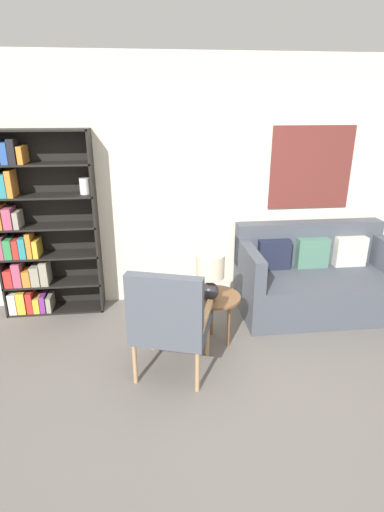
{
  "coord_description": "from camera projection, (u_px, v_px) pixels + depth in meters",
  "views": [
    {
      "loc": [
        -0.43,
        -2.36,
        2.2
      ],
      "look_at": [
        -0.05,
        1.02,
        0.9
      ],
      "focal_mm": 28.0,
      "sensor_mm": 36.0,
      "label": 1
    }
  ],
  "objects": [
    {
      "name": "wall_back",
      "position": [
        188.0,
        186.0,
        4.42
      ],
      "size": [
        6.4,
        0.08,
        2.7
      ],
      "color": "silver",
      "rests_on": "ground_plane"
    },
    {
      "name": "bookshelf",
      "position": [
        33.0,
        233.0,
        4.23
      ],
      "size": [
        1.05,
        0.3,
        1.97
      ],
      "color": "black",
      "rests_on": "ground_plane"
    },
    {
      "name": "ground_plane",
      "position": [
        213.0,
        415.0,
        3.02
      ],
      "size": [
        14.0,
        14.0,
        0.0
      ],
      "primitive_type": "plane",
      "color": "#66605B"
    },
    {
      "name": "couch",
      "position": [
        315.0,
        279.0,
        4.49
      ],
      "size": [
        1.7,
        0.92,
        0.94
      ],
      "color": "#474C56",
      "rests_on": "ground_plane"
    },
    {
      "name": "table_lamp",
      "position": [
        210.0,
        272.0,
        3.59
      ],
      "size": [
        0.26,
        0.26,
        0.44
      ],
      "color": "#2D2D33",
      "rests_on": "side_table"
    },
    {
      "name": "armchair",
      "position": [
        169.0,
        318.0,
        3.24
      ],
      "size": [
        0.76,
        0.74,
        1.0
      ],
      "color": "tan",
      "rests_on": "ground_plane"
    },
    {
      "name": "side_table",
      "position": [
        215.0,
        301.0,
        3.78
      ],
      "size": [
        0.49,
        0.49,
        0.51
      ],
      "color": "brown",
      "rests_on": "ground_plane"
    }
  ]
}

